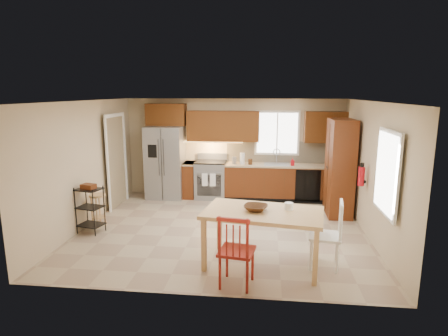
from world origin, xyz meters
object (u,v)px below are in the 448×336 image
Objects in this scene: soap_bottle at (293,162)px; table_jar at (289,208)px; pantry at (340,168)px; chair_white at (325,235)px; utility_cart at (90,210)px; range_stove at (211,180)px; refrigerator at (166,162)px; chair_red at (237,250)px; dining_table at (263,239)px; table_bowl at (256,211)px; bar_stool at (98,210)px; fire_extinguisher at (361,176)px.

soap_bottle reaches higher than table_jar.
pantry reaches higher than chair_white.
range_stove is at bearing 66.61° from utility_cart.
pantry reaches higher than refrigerator.
chair_red is at bearing -103.62° from soap_bottle.
refrigerator is at bearing -177.01° from range_stove.
table_bowl reaches higher than dining_table.
chair_red reaches higher than utility_cart.
pantry is at bearing 27.34° from bar_stool.
range_stove is at bearing 115.95° from table_jar.
table_jar reaches higher than range_stove.
chair_red is (1.00, -4.34, 0.07)m from range_stove.
chair_white reaches higher than table_bowl.
pantry is 2.00× the size of chair_red.
table_bowl is at bearing -167.47° from table_jar.
refrigerator is 4.43m from dining_table.
refrigerator is 5.02× the size of table_bowl.
chair_white is at bearing 11.93° from dining_table.
fire_extinguisher reaches higher than bar_stool.
refrigerator is at bearing 133.48° from dining_table.
chair_red is 6.00× the size of table_jar.
fire_extinguisher reaches higher than dining_table.
chair_red is at bearing -120.56° from pantry.
soap_bottle reaches higher than bar_stool.
range_stove is (1.15, 0.06, -0.45)m from refrigerator.
refrigerator is 1.73× the size of chair_white.
chair_white is at bearing -57.71° from range_stove.
bar_stool is at bearing 154.35° from chair_red.
range_stove is 2.10m from soap_bottle.
table_jar is at bearing -133.02° from fire_extinguisher.
bar_stool is at bearing -176.97° from fire_extinguisher.
soap_bottle is 3.50m from table_jar.
refrigerator is 5.06× the size of fire_extinguisher.
dining_table is (-1.83, -1.65, -0.66)m from fire_extinguisher.
fire_extinguisher is 0.99× the size of table_bowl.
dining_table is 3.58m from bar_stool.
refrigerator reaches higher than soap_bottle.
refrigerator is 10.39× the size of table_jar.
soap_bottle is 2.27m from fire_extinguisher.
fire_extinguisher is at bearing 40.41° from table_bowl.
fire_extinguisher is (1.15, -1.95, 0.10)m from soap_bottle.
pantry is at bearing 64.45° from table_jar.
range_stove is 3.02m from bar_stool.
pantry is 5.83× the size of fire_extinguisher.
fire_extinguisher reaches higher than table_bowl.
bar_stool is (-3.19, 1.38, -0.55)m from table_bowl.
refrigerator reaches higher than chair_red.
dining_table is (-1.63, -2.70, -0.61)m from pantry.
pantry is 5.79× the size of table_bowl.
dining_table is at bearing -164.05° from table_jar.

